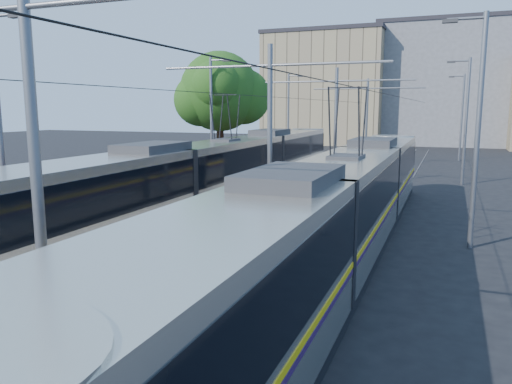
% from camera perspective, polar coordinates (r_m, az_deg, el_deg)
% --- Properties ---
extents(ground, '(160.00, 160.00, 0.00)m').
position_cam_1_polar(ground, '(13.41, -10.34, -11.87)').
color(ground, black).
rests_on(ground, ground).
extents(platform, '(4.00, 50.00, 0.30)m').
position_cam_1_polar(platform, '(28.77, 7.61, 0.02)').
color(platform, gray).
rests_on(platform, ground).
extents(tactile_strip_left, '(0.70, 50.00, 0.01)m').
position_cam_1_polar(tactile_strip_left, '(29.11, 4.85, 0.49)').
color(tactile_strip_left, gray).
rests_on(tactile_strip_left, platform).
extents(tactile_strip_right, '(0.70, 50.00, 0.01)m').
position_cam_1_polar(tactile_strip_right, '(28.44, 10.46, 0.15)').
color(tactile_strip_right, gray).
rests_on(tactile_strip_right, platform).
extents(rails, '(8.71, 70.00, 0.03)m').
position_cam_1_polar(rails, '(28.79, 7.61, -0.24)').
color(rails, gray).
rests_on(rails, ground).
extents(tram_left, '(2.43, 32.27, 5.50)m').
position_cam_1_polar(tram_left, '(24.67, -3.47, 2.17)').
color(tram_left, black).
rests_on(tram_left, ground).
extents(tram_right, '(2.43, 29.33, 5.50)m').
position_cam_1_polar(tram_right, '(16.29, 10.11, -1.23)').
color(tram_right, black).
rests_on(tram_right, ground).
extents(catenary, '(9.20, 70.00, 7.00)m').
position_cam_1_polar(catenary, '(25.62, 6.30, 8.72)').
color(catenary, slate).
rests_on(catenary, platform).
extents(street_lamps, '(15.18, 38.22, 8.00)m').
position_cam_1_polar(street_lamps, '(32.29, 9.48, 8.20)').
color(street_lamps, slate).
rests_on(street_lamps, ground).
extents(shelter, '(0.88, 1.10, 2.11)m').
position_cam_1_polar(shelter, '(23.66, 5.81, 1.09)').
color(shelter, black).
rests_on(shelter, platform).
extents(tree, '(6.01, 5.56, 8.73)m').
position_cam_1_polar(tree, '(35.12, -3.48, 11.22)').
color(tree, '#382314').
rests_on(tree, ground).
extents(building_left, '(16.32, 12.24, 15.26)m').
position_cam_1_polar(building_left, '(72.58, 8.16, 11.62)').
color(building_left, gray).
rests_on(building_left, ground).
extents(building_centre, '(18.36, 14.28, 16.17)m').
position_cam_1_polar(building_centre, '(74.66, 21.19, 11.38)').
color(building_centre, gray).
rests_on(building_centre, ground).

